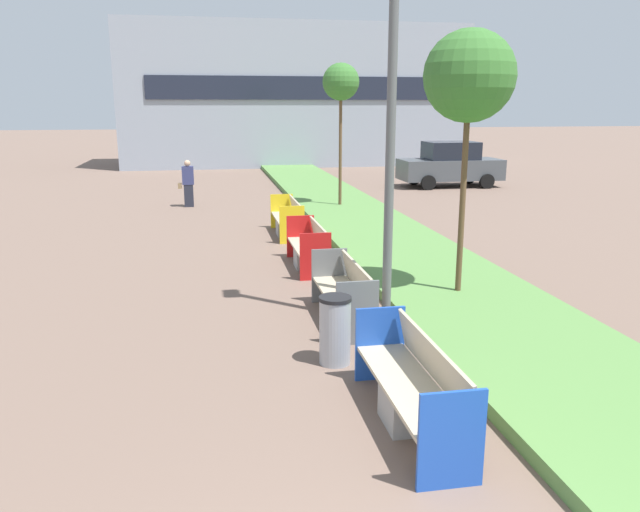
{
  "coord_description": "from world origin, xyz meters",
  "views": [
    {
      "loc": [
        -1.12,
        -2.22,
        3.34
      ],
      "look_at": [
        0.9,
        8.89,
        0.6
      ],
      "focal_mm": 35.0,
      "sensor_mm": 36.0,
      "label": 1
    }
  ],
  "objects_px": {
    "pedestrian_walking": "(188,183)",
    "sapling_tree_far": "(341,83)",
    "bench_grey_frame": "(344,298)",
    "sapling_tree_near": "(469,77)",
    "bench_red_frame": "(309,250)",
    "parked_car_distant": "(450,165)",
    "litter_bin": "(335,330)",
    "street_lamp_post": "(392,75)",
    "bench_yellow_frame": "(288,221)",
    "bench_blue_frame": "(413,392)"
  },
  "relations": [
    {
      "from": "bench_yellow_frame",
      "to": "parked_car_distant",
      "type": "bearing_deg",
      "value": 47.71
    },
    {
      "from": "bench_blue_frame",
      "to": "sapling_tree_near",
      "type": "bearing_deg",
      "value": 61.62
    },
    {
      "from": "bench_yellow_frame",
      "to": "pedestrian_walking",
      "type": "xyz_separation_m",
      "value": [
        -2.68,
        5.28,
        0.41
      ]
    },
    {
      "from": "bench_yellow_frame",
      "to": "pedestrian_walking",
      "type": "relative_size",
      "value": 1.37
    },
    {
      "from": "bench_blue_frame",
      "to": "sapling_tree_far",
      "type": "bearing_deg",
      "value": 81.04
    },
    {
      "from": "bench_yellow_frame",
      "to": "street_lamp_post",
      "type": "xyz_separation_m",
      "value": [
        0.61,
        -7.09,
        3.39
      ]
    },
    {
      "from": "street_lamp_post",
      "to": "parked_car_distant",
      "type": "distance_m",
      "value": 17.72
    },
    {
      "from": "bench_grey_frame",
      "to": "sapling_tree_far",
      "type": "relative_size",
      "value": 0.45
    },
    {
      "from": "parked_car_distant",
      "to": "pedestrian_walking",
      "type": "bearing_deg",
      "value": -161.75
    },
    {
      "from": "pedestrian_walking",
      "to": "bench_red_frame",
      "type": "bearing_deg",
      "value": -72.89
    },
    {
      "from": "litter_bin",
      "to": "parked_car_distant",
      "type": "distance_m",
      "value": 19.18
    },
    {
      "from": "sapling_tree_near",
      "to": "parked_car_distant",
      "type": "height_order",
      "value": "sapling_tree_near"
    },
    {
      "from": "bench_blue_frame",
      "to": "bench_red_frame",
      "type": "bearing_deg",
      "value": 90.04
    },
    {
      "from": "bench_grey_frame",
      "to": "sapling_tree_near",
      "type": "height_order",
      "value": "sapling_tree_near"
    },
    {
      "from": "sapling_tree_far",
      "to": "litter_bin",
      "type": "bearing_deg",
      "value": -102.42
    },
    {
      "from": "bench_red_frame",
      "to": "pedestrian_walking",
      "type": "height_order",
      "value": "pedestrian_walking"
    },
    {
      "from": "sapling_tree_near",
      "to": "pedestrian_walking",
      "type": "xyz_separation_m",
      "value": [
        -4.88,
        11.41,
        -2.99
      ]
    },
    {
      "from": "bench_yellow_frame",
      "to": "sapling_tree_far",
      "type": "bearing_deg",
      "value": 59.5
    },
    {
      "from": "parked_car_distant",
      "to": "sapling_tree_near",
      "type": "bearing_deg",
      "value": -111.09
    },
    {
      "from": "litter_bin",
      "to": "parked_car_distant",
      "type": "height_order",
      "value": "parked_car_distant"
    },
    {
      "from": "sapling_tree_near",
      "to": "bench_blue_frame",
      "type": "bearing_deg",
      "value": -118.38
    },
    {
      "from": "bench_yellow_frame",
      "to": "parked_car_distant",
      "type": "xyz_separation_m",
      "value": [
        7.98,
        8.77,
        0.54
      ]
    },
    {
      "from": "street_lamp_post",
      "to": "pedestrian_walking",
      "type": "xyz_separation_m",
      "value": [
        -3.29,
        12.37,
        -2.98
      ]
    },
    {
      "from": "sapling_tree_near",
      "to": "parked_car_distant",
      "type": "bearing_deg",
      "value": 68.78
    },
    {
      "from": "litter_bin",
      "to": "sapling_tree_far",
      "type": "distance_m",
      "value": 12.94
    },
    {
      "from": "bench_grey_frame",
      "to": "street_lamp_post",
      "type": "relative_size",
      "value": 0.31
    },
    {
      "from": "litter_bin",
      "to": "street_lamp_post",
      "type": "distance_m",
      "value": 3.73
    },
    {
      "from": "street_lamp_post",
      "to": "sapling_tree_near",
      "type": "height_order",
      "value": "street_lamp_post"
    },
    {
      "from": "bench_grey_frame",
      "to": "sapling_tree_far",
      "type": "height_order",
      "value": "sapling_tree_far"
    },
    {
      "from": "litter_bin",
      "to": "sapling_tree_near",
      "type": "relative_size",
      "value": 0.2
    },
    {
      "from": "bench_red_frame",
      "to": "street_lamp_post",
      "type": "distance_m",
      "value": 5.04
    },
    {
      "from": "bench_blue_frame",
      "to": "parked_car_distant",
      "type": "xyz_separation_m",
      "value": [
        7.98,
        18.96,
        0.54
      ]
    },
    {
      "from": "street_lamp_post",
      "to": "sapling_tree_far",
      "type": "relative_size",
      "value": 1.47
    },
    {
      "from": "bench_blue_frame",
      "to": "bench_yellow_frame",
      "type": "bearing_deg",
      "value": 90.01
    },
    {
      "from": "sapling_tree_far",
      "to": "parked_car_distant",
      "type": "distance_m",
      "value": 8.27
    },
    {
      "from": "bench_red_frame",
      "to": "sapling_tree_far",
      "type": "xyz_separation_m",
      "value": [
        2.2,
        7.15,
        3.63
      ]
    },
    {
      "from": "bench_grey_frame",
      "to": "parked_car_distant",
      "type": "bearing_deg",
      "value": 62.9
    },
    {
      "from": "bench_blue_frame",
      "to": "litter_bin",
      "type": "xyz_separation_m",
      "value": [
        -0.49,
        1.75,
        0.09
      ]
    },
    {
      "from": "bench_red_frame",
      "to": "bench_yellow_frame",
      "type": "relative_size",
      "value": 0.94
    },
    {
      "from": "sapling_tree_near",
      "to": "pedestrian_walking",
      "type": "relative_size",
      "value": 2.91
    },
    {
      "from": "bench_grey_frame",
      "to": "litter_bin",
      "type": "xyz_separation_m",
      "value": [
        -0.48,
        -1.61,
        0.09
      ]
    },
    {
      "from": "bench_grey_frame",
      "to": "bench_yellow_frame",
      "type": "relative_size",
      "value": 0.97
    },
    {
      "from": "pedestrian_walking",
      "to": "sapling_tree_far",
      "type": "bearing_deg",
      "value": -17.68
    },
    {
      "from": "bench_grey_frame",
      "to": "parked_car_distant",
      "type": "relative_size",
      "value": 0.5
    },
    {
      "from": "bench_blue_frame",
      "to": "sapling_tree_far",
      "type": "height_order",
      "value": "sapling_tree_far"
    },
    {
      "from": "bench_red_frame",
      "to": "sapling_tree_far",
      "type": "height_order",
      "value": "sapling_tree_far"
    },
    {
      "from": "sapling_tree_near",
      "to": "parked_car_distant",
      "type": "relative_size",
      "value": 1.08
    },
    {
      "from": "bench_red_frame",
      "to": "sapling_tree_far",
      "type": "relative_size",
      "value": 0.44
    },
    {
      "from": "bench_blue_frame",
      "to": "bench_yellow_frame",
      "type": "height_order",
      "value": "same"
    },
    {
      "from": "bench_yellow_frame",
      "to": "sapling_tree_far",
      "type": "height_order",
      "value": "sapling_tree_far"
    }
  ]
}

